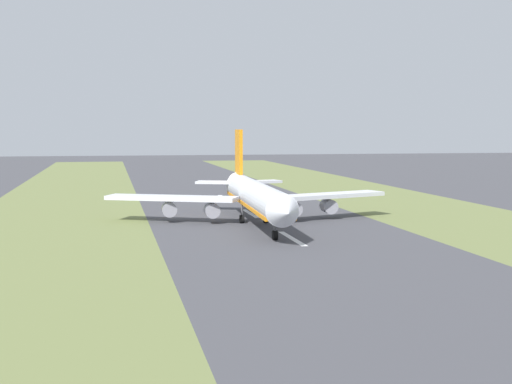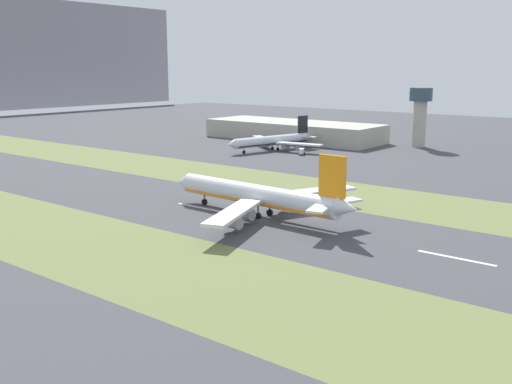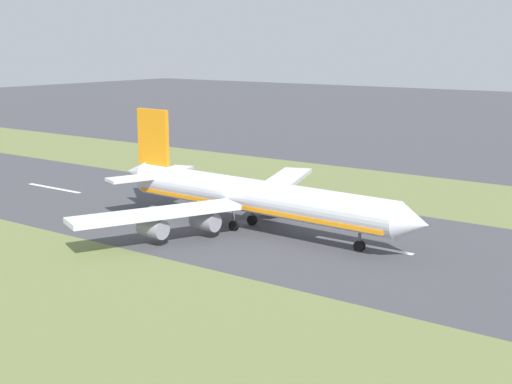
{
  "view_description": "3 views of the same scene",
  "coord_description": "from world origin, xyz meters",
  "views": [
    {
      "loc": [
        33.1,
        152.19,
        20.34
      ],
      "look_at": [
        2.75,
        4.99,
        7.0
      ],
      "focal_mm": 50.0,
      "sensor_mm": 36.0,
      "label": 1
    },
    {
      "loc": [
        -129.64,
        -99.84,
        42.53
      ],
      "look_at": [
        2.75,
        4.99,
        7.0
      ],
      "focal_mm": 42.0,
      "sensor_mm": 36.0,
      "label": 2
    },
    {
      "loc": [
        102.17,
        78.15,
        32.84
      ],
      "look_at": [
        2.75,
        4.99,
        7.0
      ],
      "focal_mm": 50.0,
      "sensor_mm": 36.0,
      "label": 3
    }
  ],
  "objects": [
    {
      "name": "ground_plane",
      "position": [
        0.0,
        0.0,
        0.0
      ],
      "size": [
        800.0,
        800.0,
        0.0
      ],
      "primitive_type": "plane",
      "color": "#424247"
    },
    {
      "name": "grass_median_west",
      "position": [
        -45.0,
        0.0,
        0.0
      ],
      "size": [
        40.0,
        600.0,
        0.01
      ],
      "primitive_type": "cube",
      "color": "olive",
      "rests_on": "ground"
    },
    {
      "name": "grass_median_east",
      "position": [
        45.0,
        0.0,
        0.0
      ],
      "size": [
        40.0,
        600.0,
        0.01
      ],
      "primitive_type": "cube",
      "color": "olive",
      "rests_on": "ground"
    },
    {
      "name": "centreline_dash_near",
      "position": [
        0.0,
        -55.01,
        0.01
      ],
      "size": [
        1.2,
        18.0,
        0.01
      ],
      "primitive_type": "cube",
      "color": "silver",
      "rests_on": "ground"
    },
    {
      "name": "centreline_dash_mid",
      "position": [
        0.0,
        -15.01,
        0.01
      ],
      "size": [
        1.2,
        18.0,
        0.01
      ],
      "primitive_type": "cube",
      "color": "silver",
      "rests_on": "ground"
    },
    {
      "name": "centreline_dash_far",
      "position": [
        0.0,
        24.99,
        0.01
      ],
      "size": [
        1.2,
        18.0,
        0.01
      ],
      "primitive_type": "cube",
      "color": "silver",
      "rests_on": "ground"
    },
    {
      "name": "airplane_main_jet",
      "position": [
        2.67,
        3.09,
        6.02
      ],
      "size": [
        64.09,
        67.16,
        20.2
      ],
      "color": "silver",
      "rests_on": "ground"
    }
  ]
}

